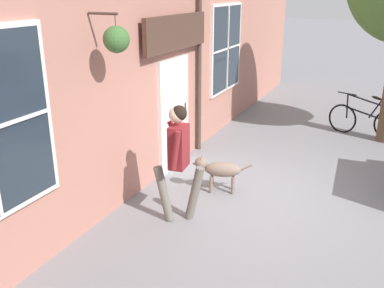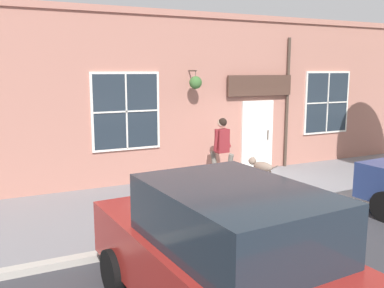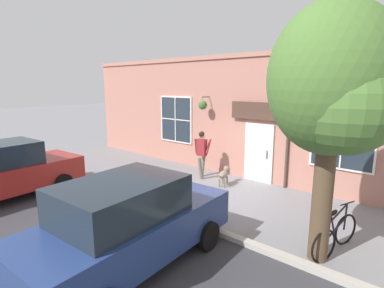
# 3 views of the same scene
# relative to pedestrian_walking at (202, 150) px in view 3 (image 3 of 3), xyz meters

# --- Properties ---
(ground_plane) EXTENTS (90.00, 90.00, 0.00)m
(ground_plane) POSITION_rel_pedestrian_walking_xyz_m (1.16, 1.28, -1.08)
(ground_plane) COLOR gray
(curb_and_road) EXTENTS (10.10, 28.00, 0.12)m
(curb_and_road) POSITION_rel_pedestrian_walking_xyz_m (7.00, 1.28, -1.06)
(curb_and_road) COLOR #B2ADA3
(curb_and_road) RESTS_ON ground_plane
(storefront_facade) EXTENTS (0.95, 18.00, 4.56)m
(storefront_facade) POSITION_rel_pedestrian_walking_xyz_m (-1.18, 1.28, 1.21)
(storefront_facade) COLOR #B27566
(storefront_facade) RESTS_ON ground_plane
(pedestrian_walking) EXTENTS (0.72, 0.55, 1.77)m
(pedestrian_walking) POSITION_rel_pedestrian_walking_xyz_m (0.00, 0.00, 0.00)
(pedestrian_walking) COLOR #6B665B
(pedestrian_walking) RESTS_ON ground_plane
(dog_on_leash) EXTENTS (0.99, 0.46, 0.64)m
(dog_on_leash) POSITION_rel_pedestrian_walking_xyz_m (0.18, 1.13, -0.67)
(dog_on_leash) COLOR #7F6B5B
(dog_on_leash) RESTS_ON ground_plane
(street_tree_by_curb) EXTENTS (2.52, 2.32, 4.93)m
(street_tree_by_curb) POSITION_rel_pedestrian_walking_xyz_m (2.74, 5.21, 2.33)
(street_tree_by_curb) COLOR brown
(street_tree_by_curb) RESTS_ON ground_plane
(leaning_bicycle) EXTENTS (1.71, 0.43, 1.01)m
(leaning_bicycle) POSITION_rel_pedestrian_walking_xyz_m (2.19, 5.32, -0.70)
(leaning_bicycle) COLOR black
(leaning_bicycle) RESTS_ON ground_plane
(parked_car_nearest_curb) EXTENTS (4.40, 2.15, 1.75)m
(parked_car_nearest_curb) POSITION_rel_pedestrian_walking_xyz_m (5.61, -3.18, -0.20)
(parked_car_nearest_curb) COLOR maroon
(parked_car_nearest_curb) RESTS_ON ground_plane
(parked_car_mid_block) EXTENTS (4.40, 2.15, 1.75)m
(parked_car_mid_block) POSITION_rel_pedestrian_walking_xyz_m (5.27, 2.47, -0.20)
(parked_car_mid_block) COLOR navy
(parked_car_mid_block) RESTS_ON ground_plane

